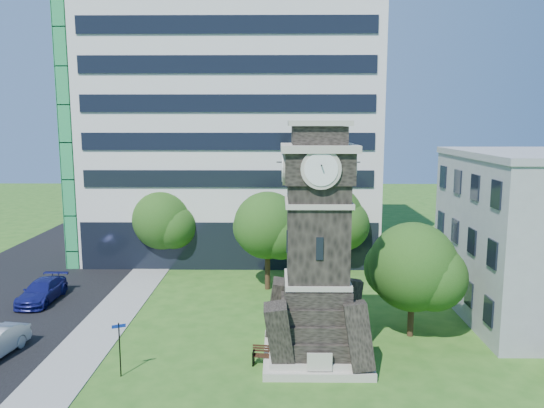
{
  "coord_description": "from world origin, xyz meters",
  "views": [
    {
      "loc": [
        1.0,
        -24.1,
        12.19
      ],
      "look_at": [
        0.65,
        7.84,
        7.19
      ],
      "focal_mm": 35.0,
      "sensor_mm": 36.0,
      "label": 1
    }
  ],
  "objects_px": {
    "park_bench": "(271,355)",
    "street_sign": "(119,343)",
    "car_street_north": "(42,291)",
    "clock_tower": "(317,259)"
  },
  "relations": [
    {
      "from": "park_bench",
      "to": "street_sign",
      "type": "distance_m",
      "value": 7.45
    },
    {
      "from": "car_street_north",
      "to": "park_bench",
      "type": "bearing_deg",
      "value": -29.91
    },
    {
      "from": "street_sign",
      "to": "park_bench",
      "type": "bearing_deg",
      "value": -12.49
    },
    {
      "from": "clock_tower",
      "to": "park_bench",
      "type": "bearing_deg",
      "value": -161.08
    },
    {
      "from": "clock_tower",
      "to": "park_bench",
      "type": "relative_size",
      "value": 6.56
    },
    {
      "from": "clock_tower",
      "to": "street_sign",
      "type": "height_order",
      "value": "clock_tower"
    },
    {
      "from": "car_street_north",
      "to": "clock_tower",
      "type": "bearing_deg",
      "value": -24.53
    },
    {
      "from": "park_bench",
      "to": "street_sign",
      "type": "height_order",
      "value": "street_sign"
    },
    {
      "from": "park_bench",
      "to": "street_sign",
      "type": "bearing_deg",
      "value": -162.86
    },
    {
      "from": "street_sign",
      "to": "clock_tower",
      "type": "bearing_deg",
      "value": -10.46
    }
  ]
}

